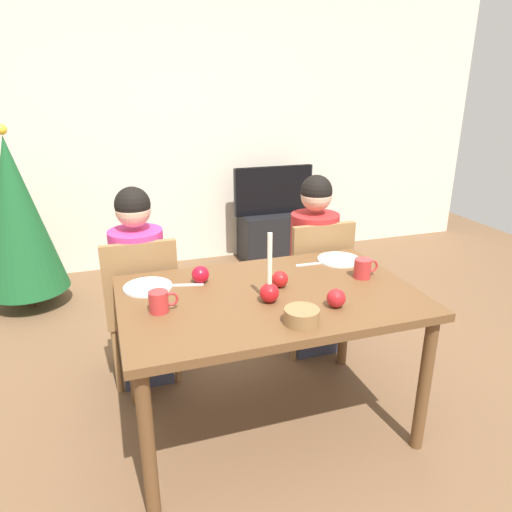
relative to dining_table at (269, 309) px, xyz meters
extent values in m
plane|color=brown|center=(0.00, 0.00, -0.67)|extent=(7.68, 7.68, 0.00)
cube|color=beige|center=(0.00, 2.60, 0.63)|extent=(6.40, 0.10, 2.60)
cube|color=brown|center=(0.00, 0.00, 0.06)|extent=(1.40, 0.90, 0.04)
cylinder|color=brown|center=(-0.64, -0.39, -0.31)|extent=(0.06, 0.06, 0.71)
cylinder|color=brown|center=(0.64, -0.39, -0.31)|extent=(0.06, 0.06, 0.71)
cylinder|color=brown|center=(-0.64, 0.39, -0.31)|extent=(0.06, 0.06, 0.71)
cylinder|color=brown|center=(0.64, 0.39, -0.31)|extent=(0.06, 0.06, 0.71)
cube|color=olive|center=(-0.56, 0.69, -0.24)|extent=(0.40, 0.40, 0.04)
cube|color=olive|center=(-0.56, 0.51, 0.01)|extent=(0.40, 0.04, 0.45)
cylinder|color=olive|center=(-0.39, 0.86, -0.46)|extent=(0.04, 0.04, 0.41)
cylinder|color=olive|center=(-0.73, 0.86, -0.46)|extent=(0.04, 0.04, 0.41)
cylinder|color=olive|center=(-0.39, 0.52, -0.46)|extent=(0.04, 0.04, 0.41)
cylinder|color=olive|center=(-0.73, 0.52, -0.46)|extent=(0.04, 0.04, 0.41)
cube|color=olive|center=(0.53, 0.69, -0.24)|extent=(0.40, 0.40, 0.04)
cube|color=olive|center=(0.53, 0.51, 0.01)|extent=(0.40, 0.04, 0.45)
cylinder|color=olive|center=(0.70, 0.86, -0.46)|extent=(0.04, 0.04, 0.41)
cylinder|color=olive|center=(0.36, 0.86, -0.46)|extent=(0.04, 0.04, 0.41)
cylinder|color=olive|center=(0.70, 0.52, -0.46)|extent=(0.04, 0.04, 0.41)
cylinder|color=olive|center=(0.36, 0.52, -0.46)|extent=(0.04, 0.04, 0.41)
cube|color=#33384C|center=(-0.56, 0.64, -0.44)|extent=(0.28, 0.28, 0.45)
cylinder|color=#D1337A|center=(-0.56, 0.64, 0.02)|extent=(0.30, 0.30, 0.48)
sphere|color=tan|center=(-0.56, 0.64, 0.38)|extent=(0.19, 0.19, 0.19)
sphere|color=black|center=(-0.56, 0.64, 0.41)|extent=(0.19, 0.19, 0.19)
cube|color=#33384C|center=(0.53, 0.64, -0.44)|extent=(0.28, 0.28, 0.45)
cylinder|color=#AD2323|center=(0.53, 0.64, 0.02)|extent=(0.30, 0.30, 0.48)
sphere|color=tan|center=(0.53, 0.64, 0.38)|extent=(0.19, 0.19, 0.19)
sphere|color=black|center=(0.53, 0.64, 0.41)|extent=(0.19, 0.19, 0.19)
cube|color=black|center=(0.87, 2.30, -0.43)|extent=(0.64, 0.40, 0.48)
cube|color=black|center=(0.87, 2.30, 0.04)|extent=(0.79, 0.04, 0.46)
cube|color=black|center=(0.87, 2.30, 0.04)|extent=(0.76, 0.05, 0.46)
cylinder|color=brown|center=(-1.34, 1.93, -0.60)|extent=(0.08, 0.08, 0.14)
cone|color=#195628|center=(-1.34, 1.93, 0.07)|extent=(0.62, 0.62, 1.20)
sphere|color=yellow|center=(-1.34, 1.93, 0.71)|extent=(0.08, 0.08, 0.08)
sphere|color=red|center=(-0.03, -0.08, 0.13)|extent=(0.09, 0.09, 0.09)
cylinder|color=#EFE5C6|center=(-0.03, -0.08, 0.29)|extent=(0.02, 0.02, 0.24)
cylinder|color=silver|center=(-0.54, 0.24, 0.09)|extent=(0.23, 0.23, 0.01)
cylinder|color=white|center=(0.52, 0.29, 0.09)|extent=(0.24, 0.24, 0.01)
cylinder|color=#B72D2D|center=(-0.52, -0.03, 0.13)|extent=(0.09, 0.09, 0.10)
torus|color=#B72D2D|center=(-0.47, -0.03, 0.14)|extent=(0.07, 0.01, 0.07)
cylinder|color=#B72D2D|center=(0.52, 0.04, 0.13)|extent=(0.09, 0.09, 0.10)
torus|color=#B72D2D|center=(0.57, 0.04, 0.14)|extent=(0.07, 0.01, 0.07)
cube|color=silver|center=(-0.36, 0.21, 0.09)|extent=(0.18, 0.05, 0.01)
cube|color=silver|center=(0.35, 0.28, 0.09)|extent=(0.18, 0.02, 0.01)
cylinder|color=olive|center=(0.03, -0.32, 0.12)|extent=(0.15, 0.15, 0.07)
sphere|color=#B11B1F|center=(0.23, -0.23, 0.13)|extent=(0.09, 0.09, 0.09)
sphere|color=red|center=(-0.28, 0.23, 0.13)|extent=(0.09, 0.09, 0.09)
sphere|color=#B41718|center=(0.08, 0.06, 0.12)|extent=(0.08, 0.08, 0.08)
camera|label=1|loc=(-0.70, -1.92, 1.03)|focal=33.17mm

